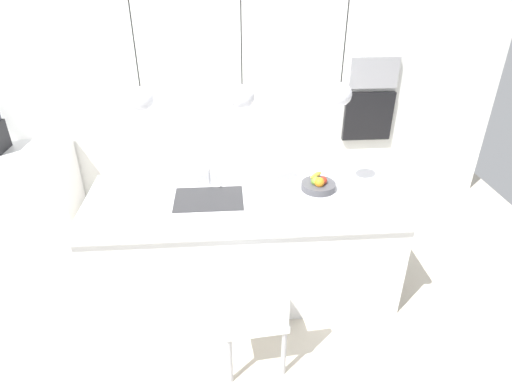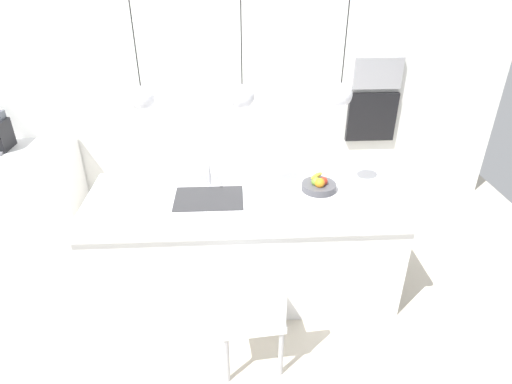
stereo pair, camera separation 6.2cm
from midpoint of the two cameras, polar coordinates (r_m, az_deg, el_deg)
name	(u,v)px [view 2 (the right image)]	position (r m, az deg, el deg)	size (l,w,h in m)	color
floor	(245,283)	(4.04, -1.00, -12.11)	(6.60, 6.60, 0.00)	beige
back_wall	(239,94)	(4.87, -1.89, 12.98)	(6.00, 0.10, 2.60)	white
kitchen_island	(245,243)	(3.75, -1.06, -6.81)	(2.59, 1.00, 0.92)	white
sink_basin	(209,199)	(3.50, -5.83, -0.94)	(0.56, 0.40, 0.02)	#2D2D30
faucet	(209,171)	(3.62, -5.83, 2.78)	(0.02, 0.17, 0.22)	silver
fruit_bowl	(319,185)	(3.63, 8.88, 0.91)	(0.29, 0.29, 0.14)	#4C4C51
side_counter	(26,184)	(5.37, -28.13, 0.98)	(1.10, 0.60, 0.86)	white
microwave	(377,73)	(5.01, 16.29, 15.06)	(0.54, 0.08, 0.34)	#9E9EA3
oven	(371,117)	(5.14, 15.52, 9.68)	(0.56, 0.08, 0.56)	black
chair_near	(251,312)	(3.06, -0.03, -15.72)	(0.48, 0.50, 0.88)	white
pendant_light_left	(142,98)	(3.22, -14.47, 12.13)	(0.18, 0.18, 0.78)	silver
pendant_light_center	(242,96)	(3.16, -1.28, 12.71)	(0.18, 0.18, 0.78)	silver
pendant_light_right	(340,95)	(3.26, 11.76, 12.65)	(0.18, 0.18, 0.78)	silver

